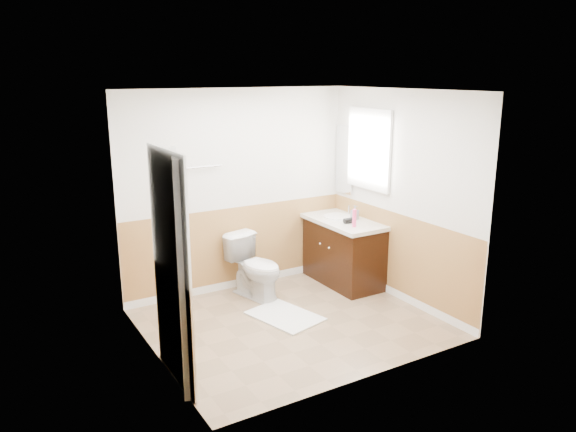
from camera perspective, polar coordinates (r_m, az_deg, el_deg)
floor at (r=6.20m, az=0.39°, el=-10.96°), size 3.00×3.00×0.00m
ceiling at (r=5.60m, az=0.44°, el=12.79°), size 3.00×3.00×0.00m
wall_back at (r=6.89m, az=-5.19°, el=2.58°), size 3.00×0.00×3.00m
wall_front at (r=4.75m, az=8.56°, el=-3.02°), size 3.00×0.00×3.00m
wall_left at (r=5.19m, az=-13.92°, el=-1.80°), size 0.00×3.00×3.00m
wall_right at (r=6.66m, az=11.54°, el=1.92°), size 0.00×3.00×3.00m
wainscot_back at (r=7.08m, az=-5.01°, el=-3.38°), size 3.00×0.00×3.00m
wainscot_front at (r=5.04m, az=8.14°, el=-11.15°), size 3.00×0.00×3.00m
wainscot_left at (r=5.45m, az=-13.31°, el=-9.38°), size 0.00×2.60×2.60m
wainscot_right at (r=6.85m, az=11.15°, el=-4.23°), size 0.00×2.60×2.60m
toilet at (r=6.77m, az=-3.34°, el=-5.24°), size 0.60×0.83×0.76m
bath_mat at (r=6.35m, az=-0.32°, el=-10.25°), size 0.73×0.91×0.02m
vanity_cabinet at (r=7.23m, az=5.74°, el=-3.83°), size 0.55×1.10×0.80m
vanity_knob_left at (r=6.94m, az=4.26°, el=-3.29°), size 0.03×0.03×0.03m
vanity_knob_right at (r=7.10m, az=3.34°, el=-2.87°), size 0.03×0.03×0.03m
countertop at (r=7.11m, az=5.76°, el=-0.59°), size 0.60×1.15×0.05m
sink_basin at (r=7.22m, az=5.13°, el=-0.05°), size 0.36×0.36×0.02m
faucet at (r=7.31m, az=6.28°, el=0.59°), size 0.02×0.02×0.14m
lotion_bottle at (r=6.76m, az=6.84°, el=-0.22°), size 0.05×0.05×0.22m
soap_dispenser at (r=7.11m, az=6.88°, el=0.35°), size 0.10×0.10×0.18m
hair_dryer_body at (r=6.94m, az=6.30°, el=-0.46°), size 0.14×0.07×0.07m
hair_dryer_handle at (r=6.97m, az=5.88°, el=-0.65°), size 0.03×0.03×0.07m
mirror_panel at (r=7.42m, az=5.81°, el=5.78°), size 0.02×0.35×0.90m
window_frame at (r=6.99m, az=8.32°, el=6.82°), size 0.04×0.80×1.00m
window_glass at (r=7.00m, az=8.43°, el=6.82°), size 0.01×0.70×0.90m
door at (r=4.88m, az=-11.05°, el=-5.52°), size 0.29×0.78×2.04m
door_frame at (r=4.85m, az=-11.91°, el=-5.55°), size 0.02×0.92×2.10m
door_knob at (r=5.22m, az=-11.64°, el=-5.04°), size 0.06×0.06×0.06m
towel_bar at (r=6.57m, az=-9.40°, el=4.96°), size 0.62×0.02×0.02m
tp_holder_bar at (r=6.92m, az=-5.57°, el=-2.07°), size 0.14×0.02×0.02m
tp_roll at (r=6.92m, az=-5.57°, el=-2.07°), size 0.10×0.11×0.11m
tp_sheet at (r=6.96m, az=-5.55°, el=-2.94°), size 0.10×0.01×0.16m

